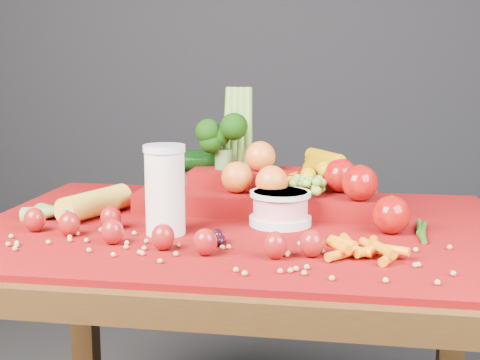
% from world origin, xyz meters
% --- Properties ---
extents(table, '(1.10, 0.80, 0.75)m').
position_xyz_m(table, '(0.00, 0.00, 0.66)').
color(table, '#321E0B').
rests_on(table, ground).
extents(red_cloth, '(1.05, 0.75, 0.01)m').
position_xyz_m(red_cloth, '(0.00, 0.00, 0.76)').
color(red_cloth, '#760A03').
rests_on(red_cloth, table).
extents(milk_glass, '(0.08, 0.08, 0.17)m').
position_xyz_m(milk_glass, '(-0.13, -0.09, 0.85)').
color(milk_glass, silver).
rests_on(milk_glass, red_cloth).
extents(yogurt_bowl, '(0.13, 0.13, 0.07)m').
position_xyz_m(yogurt_bowl, '(0.08, 0.01, 0.80)').
color(yogurt_bowl, silver).
rests_on(yogurt_bowl, red_cloth).
extents(strawberry_scatter, '(0.58, 0.28, 0.05)m').
position_xyz_m(strawberry_scatter, '(-0.15, -0.14, 0.79)').
color(strawberry_scatter, '#941806').
rests_on(strawberry_scatter, red_cloth).
extents(dark_grape_cluster, '(0.06, 0.05, 0.03)m').
position_xyz_m(dark_grape_cluster, '(-0.02, -0.16, 0.78)').
color(dark_grape_cluster, black).
rests_on(dark_grape_cluster, red_cloth).
extents(soybean_scatter, '(0.84, 0.24, 0.01)m').
position_xyz_m(soybean_scatter, '(0.00, -0.20, 0.77)').
color(soybean_scatter, tan).
rests_on(soybean_scatter, red_cloth).
extents(corn_ear, '(0.24, 0.26, 0.06)m').
position_xyz_m(corn_ear, '(-0.36, -0.01, 0.78)').
color(corn_ear, gold).
rests_on(corn_ear, red_cloth).
extents(potato, '(0.11, 0.08, 0.07)m').
position_xyz_m(potato, '(-0.18, 0.18, 0.80)').
color(potato, brown).
rests_on(potato, red_cloth).
extents(baby_carrot_pile, '(0.17, 0.18, 0.03)m').
position_xyz_m(baby_carrot_pile, '(0.25, -0.19, 0.78)').
color(baby_carrot_pile, orange).
rests_on(baby_carrot_pile, red_cloth).
extents(green_bean_pile, '(0.14, 0.12, 0.01)m').
position_xyz_m(green_bean_pile, '(0.37, -0.01, 0.77)').
color(green_bean_pile, '#225513').
rests_on(green_bean_pile, red_cloth).
extents(produce_mound, '(0.59, 0.36, 0.27)m').
position_xyz_m(produce_mound, '(0.04, 0.16, 0.82)').
color(produce_mound, '#760A03').
rests_on(produce_mound, red_cloth).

